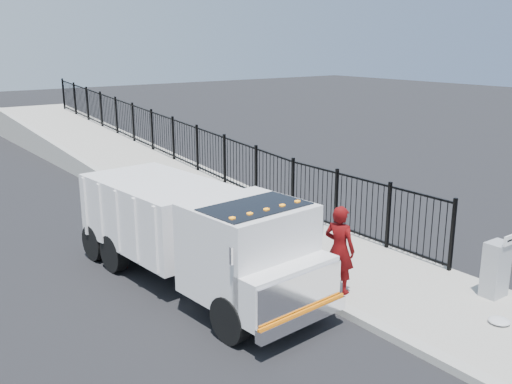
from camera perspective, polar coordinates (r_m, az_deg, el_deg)
ground at (r=13.79m, az=3.06°, el=-9.10°), size 120.00×120.00×0.00m
sidewalk at (r=13.77m, az=14.77°, el=-9.36°), size 3.55×12.00×0.12m
curb at (r=12.43m, az=9.06°, el=-11.68°), size 0.30×12.00×0.16m
ramp at (r=28.18m, az=-14.62°, el=2.97°), size 3.95×24.06×3.19m
iron_fence at (r=25.03m, az=-8.23°, el=3.94°), size 0.10×28.00×1.80m
truck at (r=13.14m, az=-6.00°, el=-3.91°), size 2.88×7.35×2.46m
worker at (r=12.83m, az=8.34°, el=-5.70°), size 0.68×0.84×2.01m
utility_cabinet at (r=13.68m, az=22.84°, el=-7.13°), size 0.55×0.40×1.25m
arrow_sign at (r=13.34m, az=23.97°, el=-4.44°), size 0.35×0.04×0.22m
debris at (r=12.67m, az=23.15°, el=-11.76°), size 0.43×0.43×0.11m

